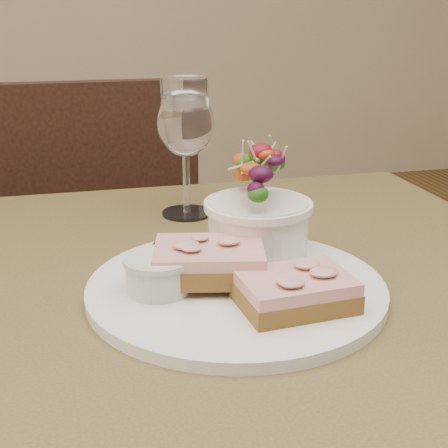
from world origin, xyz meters
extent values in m
cube|color=#44381D|center=(0.00, 0.00, 0.73)|extent=(0.80, 0.80, 0.04)
cylinder|color=black|center=(0.34, 0.34, 0.35)|extent=(0.05, 0.05, 0.71)
cube|color=black|center=(-0.12, 0.78, 0.45)|extent=(0.42, 0.42, 0.04)
cube|color=black|center=(-0.12, 0.59, 0.68)|extent=(0.42, 0.04, 0.45)
cube|color=black|center=(-0.12, 0.78, 0.23)|extent=(0.36, 0.36, 0.45)
cylinder|color=white|center=(0.01, -0.01, 0.76)|extent=(0.30, 0.30, 0.01)
cube|color=#462D12|center=(0.05, -0.08, 0.77)|extent=(0.11, 0.08, 0.02)
cube|color=beige|center=(0.05, -0.08, 0.79)|extent=(0.11, 0.08, 0.01)
cube|color=#462D12|center=(-0.01, -0.01, 0.78)|extent=(0.12, 0.10, 0.02)
cube|color=beige|center=(-0.01, -0.01, 0.80)|extent=(0.12, 0.10, 0.01)
cylinder|color=beige|center=(-0.07, -0.01, 0.78)|extent=(0.06, 0.06, 0.04)
cylinder|color=olive|center=(-0.07, -0.01, 0.80)|extent=(0.06, 0.06, 0.01)
cylinder|color=white|center=(0.06, 0.06, 0.79)|extent=(0.11, 0.11, 0.06)
ellipsoid|color=#0E3409|center=(0.06, 0.06, 0.85)|extent=(0.10, 0.10, 0.06)
ellipsoid|color=#0E3409|center=(-0.04, 0.08, 0.77)|extent=(0.04, 0.04, 0.01)
sphere|color=maroon|center=(-0.05, 0.07, 0.77)|extent=(0.02, 0.02, 0.02)
cylinder|color=white|center=(0.01, 0.25, 0.75)|extent=(0.07, 0.07, 0.00)
cylinder|color=white|center=(0.01, 0.25, 0.80)|extent=(0.01, 0.01, 0.09)
ellipsoid|color=white|center=(0.01, 0.25, 0.88)|extent=(0.08, 0.08, 0.09)
camera|label=1|loc=(-0.14, -0.57, 1.03)|focal=50.00mm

